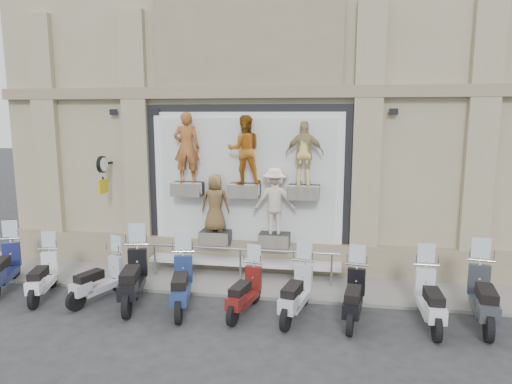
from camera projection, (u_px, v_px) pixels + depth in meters
ground at (222, 316)px, 9.79m from camera, size 90.00×90.00×0.00m
sidewalk at (241, 280)px, 11.82m from camera, size 16.00×2.20×0.08m
building at (269, 64)px, 15.59m from camera, size 14.00×8.60×12.00m
shop_vitrine at (248, 185)px, 12.04m from camera, size 5.60×0.88×4.30m
guard_rail at (240, 266)px, 11.65m from camera, size 5.06×0.10×0.93m
clock_sign_bracket at (103, 170)px, 12.37m from camera, size 0.10×0.80×1.02m
scooter_a at (3, 258)px, 11.15m from camera, size 1.22×2.06×1.61m
scooter_b at (42, 268)px, 10.69m from camera, size 1.00×1.86×1.45m
scooter_c at (98, 271)px, 10.50m from camera, size 1.10×1.83×1.43m
scooter_d at (133, 268)px, 10.32m from camera, size 1.11×2.20×1.72m
scooter_e at (181, 274)px, 10.03m from camera, size 1.03×2.07×1.61m
scooter_f at (245, 283)px, 9.82m from camera, size 0.84×1.79×1.40m
scooter_g at (296, 283)px, 9.64m from camera, size 0.92×1.94×1.52m
scooter_h at (354, 287)px, 9.45m from camera, size 0.77×1.88×1.49m
scooter_i at (431, 289)px, 9.25m from camera, size 0.57×1.92×1.56m
scooter_j at (484, 286)px, 9.26m from camera, size 0.86×2.12×1.67m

